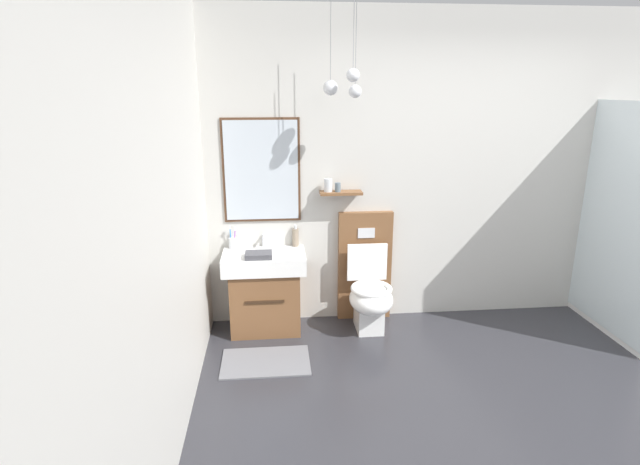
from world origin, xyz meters
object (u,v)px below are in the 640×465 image
object	(u,v)px
vanity_sink_left	(265,289)
soap_dispenser	(295,237)
shower_tray	(640,287)
toilet	(368,286)
toothbrush_cup	(233,242)
folded_hand_towel	(259,255)

from	to	relation	value
vanity_sink_left	soap_dispenser	bearing A→B (deg)	29.35
shower_tray	toilet	bearing A→B (deg)	172.72
toothbrush_cup	folded_hand_towel	size ratio (longest dim) A/B	0.94
toilet	soap_dispenser	distance (m)	0.77
toilet	toothbrush_cup	xyz separation A→B (m)	(-1.17, 0.16, 0.38)
soap_dispenser	folded_hand_towel	xyz separation A→B (m)	(-0.32, -0.28, -0.06)
vanity_sink_left	toilet	distance (m)	0.90
toothbrush_cup	shower_tray	world-z (taller)	shower_tray
toilet	soap_dispenser	size ratio (longest dim) A/B	5.16
toilet	folded_hand_towel	xyz separation A→B (m)	(-0.94, -0.11, 0.35)
shower_tray	toothbrush_cup	bearing A→B (deg)	172.52
folded_hand_towel	shower_tray	world-z (taller)	shower_tray
vanity_sink_left	toothbrush_cup	size ratio (longest dim) A/B	3.42
vanity_sink_left	toothbrush_cup	bearing A→B (deg)	151.34
soap_dispenser	folded_hand_towel	distance (m)	0.43
toothbrush_cup	vanity_sink_left	bearing A→B (deg)	-28.66
toilet	toothbrush_cup	world-z (taller)	toilet
toilet	toothbrush_cup	bearing A→B (deg)	172.13
toilet	folded_hand_towel	distance (m)	1.01
toilet	soap_dispenser	world-z (taller)	toilet
vanity_sink_left	folded_hand_towel	world-z (taller)	folded_hand_towel
toilet	toothbrush_cup	distance (m)	1.24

